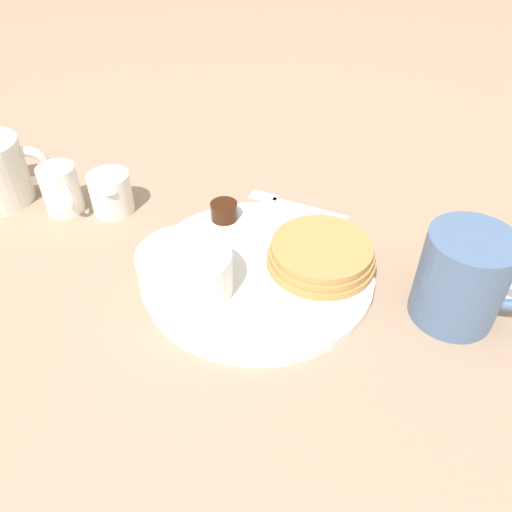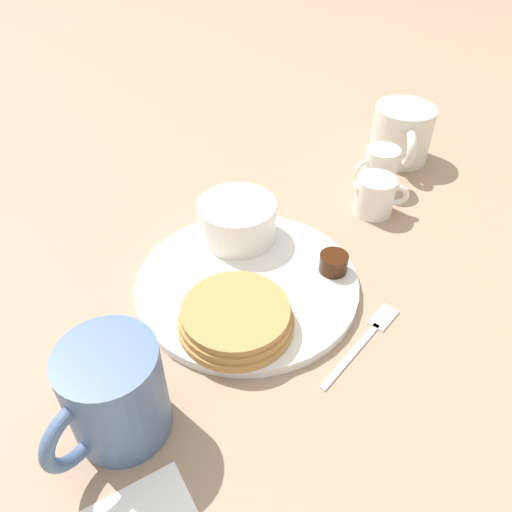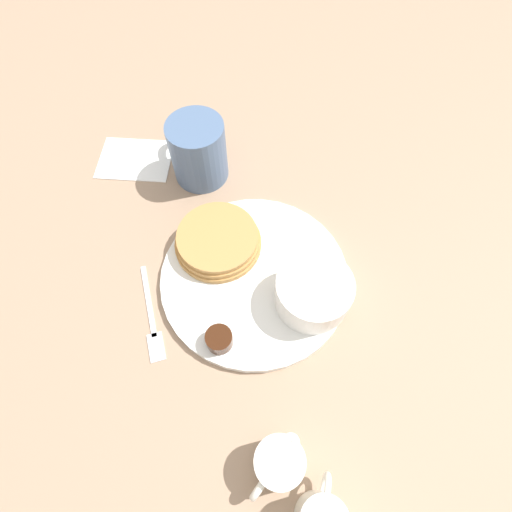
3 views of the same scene
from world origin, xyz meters
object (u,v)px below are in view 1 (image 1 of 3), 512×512
bowl (186,270)px  fork (286,202)px  plate (258,271)px  coffee_mug (465,278)px  creamer_pitcher_near (112,192)px  creamer_pitcher_far (61,189)px

bowl → fork: 0.22m
plate → coffee_mug: bearing=107.7°
fork → bowl: bearing=1.3°
plate → coffee_mug: size_ratio=2.18×
creamer_pitcher_near → creamer_pitcher_far: 0.07m
bowl → creamer_pitcher_far: bearing=-98.5°
bowl → fork: bowl is taller
bowl → creamer_pitcher_near: bowl is taller
creamer_pitcher_far → fork: 0.30m
coffee_mug → creamer_pitcher_near: size_ratio=1.94×
plate → creamer_pitcher_far: 0.29m
coffee_mug → creamer_pitcher_near: coffee_mug is taller
creamer_pitcher_far → fork: creamer_pitcher_far is taller
creamer_pitcher_far → bowl: bearing=81.5°
bowl → coffee_mug: (-0.14, 0.25, 0.01)m
coffee_mug → creamer_pitcher_far: bearing=-78.5°
plate → creamer_pitcher_far: size_ratio=3.66×
plate → bowl: bearing=-31.8°
bowl → coffee_mug: coffee_mug is taller
plate → creamer_pitcher_near: 0.24m
fork → creamer_pitcher_near: bearing=-52.6°
plate → fork: plate is taller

